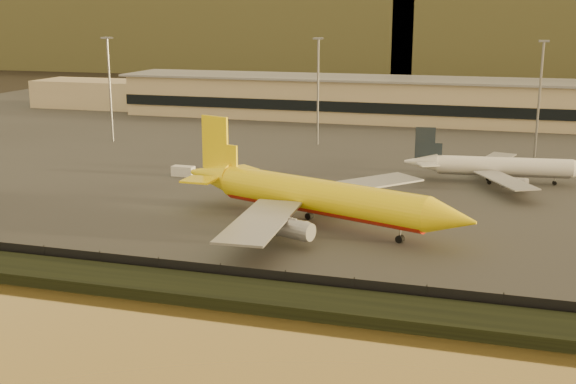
% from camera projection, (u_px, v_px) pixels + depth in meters
% --- Properties ---
extents(ground, '(900.00, 900.00, 0.00)m').
position_uv_depth(ground, '(243.00, 249.00, 97.89)').
color(ground, black).
rests_on(ground, ground).
extents(embankment, '(320.00, 7.00, 1.40)m').
position_uv_depth(embankment, '(191.00, 289.00, 81.91)').
color(embankment, black).
rests_on(embankment, ground).
extents(tarmac, '(320.00, 220.00, 0.20)m').
position_uv_depth(tarmac, '(369.00, 137.00, 186.23)').
color(tarmac, '#2D2D2D').
rests_on(tarmac, ground).
extents(perimeter_fence, '(300.00, 0.05, 2.20)m').
position_uv_depth(perimeter_fence, '(205.00, 272.00, 85.49)').
color(perimeter_fence, black).
rests_on(perimeter_fence, tarmac).
extents(terminal_building, '(202.00, 25.00, 12.60)m').
position_uv_depth(terminal_building, '(340.00, 98.00, 217.19)').
color(terminal_building, tan).
rests_on(terminal_building, tarmac).
extents(apron_light_masts, '(152.20, 12.20, 25.40)m').
position_uv_depth(apron_light_masts, '(422.00, 85.00, 159.71)').
color(apron_light_masts, slate).
rests_on(apron_light_masts, tarmac).
extents(distant_hills, '(470.00, 160.00, 70.00)m').
position_uv_depth(distant_hills, '(412.00, 13.00, 412.33)').
color(distant_hills, brown).
rests_on(distant_hills, ground).
extents(dhl_cargo_jet, '(48.62, 46.25, 14.93)m').
position_uv_depth(dhl_cargo_jet, '(316.00, 197.00, 106.92)').
color(dhl_cargo_jet, yellow).
rests_on(dhl_cargo_jet, tarmac).
extents(white_narrowbody_jet, '(35.42, 34.34, 10.17)m').
position_uv_depth(white_narrowbody_jet, '(500.00, 167.00, 134.61)').
color(white_narrowbody_jet, silver).
rests_on(white_narrowbody_jet, tarmac).
extents(gse_vehicle_yellow, '(3.81, 2.67, 1.57)m').
position_uv_depth(gse_vehicle_yellow, '(363.00, 203.00, 117.58)').
color(gse_vehicle_yellow, yellow).
rests_on(gse_vehicle_yellow, tarmac).
extents(gse_vehicle_white, '(4.43, 2.11, 1.97)m').
position_uv_depth(gse_vehicle_white, '(183.00, 171.00, 140.82)').
color(gse_vehicle_white, silver).
rests_on(gse_vehicle_white, tarmac).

